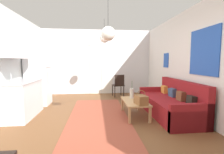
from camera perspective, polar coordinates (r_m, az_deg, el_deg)
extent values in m
cube|color=brown|center=(3.50, -4.22, -18.22)|extent=(5.09, 7.71, 0.10)
cube|color=silver|center=(6.81, -5.18, 5.37)|extent=(4.69, 0.10, 2.69)
cube|color=white|center=(6.76, -5.98, 2.59)|extent=(0.47, 0.02, 2.04)
cube|color=white|center=(6.77, -1.82, 2.63)|extent=(0.47, 0.02, 2.04)
cube|color=white|center=(6.79, -3.95, 11.49)|extent=(1.04, 0.03, 0.06)
cube|color=white|center=(3.99, 30.81, 4.56)|extent=(0.10, 7.31, 2.69)
cube|color=blue|center=(3.98, 30.05, 7.80)|extent=(0.02, 0.92, 1.01)
cube|color=blue|center=(5.56, 18.85, 5.68)|extent=(0.02, 0.32, 0.47)
cube|color=black|center=(4.98, -31.98, 10.31)|extent=(0.02, 0.32, 0.40)
cube|color=#9E4733|center=(4.04, -4.85, -14.07)|extent=(1.42, 3.43, 0.01)
cube|color=maroon|center=(4.36, 19.34, -10.07)|extent=(0.88, 2.11, 0.42)
cube|color=maroon|center=(4.47, 23.72, -6.81)|extent=(0.15, 2.11, 0.88)
cube|color=maroon|center=(3.50, 26.54, -13.03)|extent=(0.88, 0.11, 0.56)
cube|color=maroon|center=(5.24, 14.68, -6.56)|extent=(0.88, 0.11, 0.56)
cube|color=black|center=(3.84, 26.61, -7.59)|extent=(0.14, 0.21, 0.22)
cube|color=brown|center=(4.19, 23.46, -6.31)|extent=(0.14, 0.23, 0.23)
cube|color=#3D5B7F|center=(4.56, 20.81, -5.28)|extent=(0.16, 0.23, 0.23)
cube|color=gold|center=(5.00, 18.28, -4.29)|extent=(0.14, 0.22, 0.23)
cube|color=tan|center=(4.02, 8.18, -8.65)|extent=(0.54, 1.03, 0.04)
cube|color=tan|center=(3.59, 6.35, -13.70)|extent=(0.05, 0.05, 0.36)
cube|color=tan|center=(3.71, 13.51, -13.17)|extent=(0.05, 0.05, 0.36)
cube|color=tan|center=(4.48, 3.75, -9.76)|extent=(0.05, 0.05, 0.36)
cube|color=tan|center=(4.57, 9.52, -9.50)|extent=(0.05, 0.05, 0.36)
cylinder|color=beige|center=(4.25, 7.14, -5.89)|extent=(0.11, 0.11, 0.25)
cylinder|color=#477F42|center=(4.21, 7.18, -2.75)|extent=(0.01, 0.01, 0.22)
cube|color=brown|center=(3.69, 10.35, -8.10)|extent=(0.27, 0.35, 0.20)
torus|color=brown|center=(3.66, 10.39, -6.25)|extent=(0.20, 0.01, 0.20)
cube|color=white|center=(5.49, -24.98, -0.34)|extent=(0.65, 0.61, 1.70)
cube|color=#4C4C51|center=(5.37, -21.82, 3.18)|extent=(0.01, 0.59, 0.01)
cylinder|color=#B7BABF|center=(5.20, -22.24, 5.36)|extent=(0.02, 0.02, 0.24)
cylinder|color=#B7BABF|center=(5.22, -22.03, -0.24)|extent=(0.02, 0.02, 0.37)
cube|color=silver|center=(4.51, -29.35, -7.11)|extent=(0.55, 1.20, 0.86)
cube|color=#B7BABF|center=(4.44, -29.62, -1.50)|extent=(0.58, 1.23, 0.03)
cube|color=#999BA0|center=(4.39, -29.88, -2.17)|extent=(0.36, 0.40, 0.10)
cylinder|color=#B7BABF|center=(4.47, -32.52, -0.12)|extent=(0.02, 0.02, 0.20)
cube|color=silver|center=(4.48, -31.57, 10.16)|extent=(0.32, 1.08, 0.69)
cylinder|color=black|center=(6.51, 3.22, -4.63)|extent=(0.03, 0.03, 0.43)
cylinder|color=black|center=(6.41, 0.16, -4.79)|extent=(0.03, 0.03, 0.43)
cylinder|color=black|center=(6.20, 4.24, -5.15)|extent=(0.03, 0.03, 0.43)
cylinder|color=black|center=(6.09, 1.04, -5.33)|extent=(0.03, 0.03, 0.43)
cube|color=black|center=(6.26, 2.17, -2.95)|extent=(0.48, 0.47, 0.04)
cube|color=black|center=(6.06, 2.70, -1.16)|extent=(0.38, 0.09, 0.41)
cylinder|color=black|center=(3.26, -1.44, 23.43)|extent=(0.01, 0.01, 0.66)
sphere|color=white|center=(3.15, -1.42, 15.30)|extent=(0.27, 0.27, 0.27)
cylinder|color=black|center=(5.21, -2.80, 17.77)|extent=(0.01, 0.01, 0.45)
sphere|color=white|center=(5.15, -2.78, 13.74)|extent=(0.29, 0.29, 0.29)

